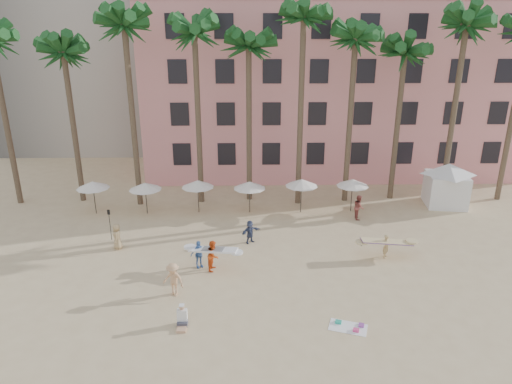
{
  "coord_description": "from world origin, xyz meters",
  "views": [
    {
      "loc": [
        -1.22,
        -20.74,
        13.57
      ],
      "look_at": [
        -0.65,
        6.0,
        4.0
      ],
      "focal_mm": 32.0,
      "sensor_mm": 36.0,
      "label": 1
    }
  ],
  "objects_px": {
    "cabana": "(447,181)",
    "pink_hotel": "(327,88)",
    "carrier_yellow": "(386,244)",
    "carrier_white": "(213,254)"
  },
  "relations": [
    {
      "from": "cabana",
      "to": "carrier_white",
      "type": "height_order",
      "value": "cabana"
    },
    {
      "from": "pink_hotel",
      "to": "carrier_white",
      "type": "xyz_separation_m",
      "value": [
        -10.23,
        -22.53,
        -7.01
      ]
    },
    {
      "from": "pink_hotel",
      "to": "carrier_white",
      "type": "distance_m",
      "value": 25.72
    },
    {
      "from": "pink_hotel",
      "to": "cabana",
      "type": "relative_size",
      "value": 6.85
    },
    {
      "from": "pink_hotel",
      "to": "cabana",
      "type": "height_order",
      "value": "pink_hotel"
    },
    {
      "from": "carrier_yellow",
      "to": "pink_hotel",
      "type": "bearing_deg",
      "value": 91.33
    },
    {
      "from": "pink_hotel",
      "to": "carrier_yellow",
      "type": "distance_m",
      "value": 22.38
    },
    {
      "from": "pink_hotel",
      "to": "cabana",
      "type": "bearing_deg",
      "value": -57.07
    },
    {
      "from": "pink_hotel",
      "to": "carrier_white",
      "type": "relative_size",
      "value": 11.71
    },
    {
      "from": "cabana",
      "to": "pink_hotel",
      "type": "bearing_deg",
      "value": 122.93
    }
  ]
}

